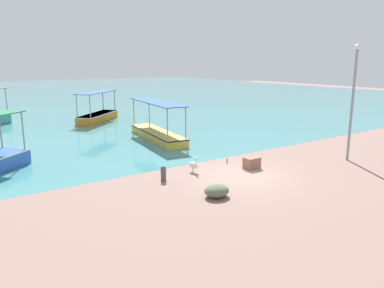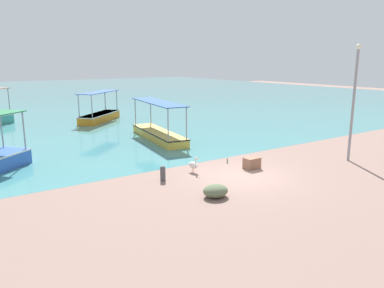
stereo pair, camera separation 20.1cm
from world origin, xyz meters
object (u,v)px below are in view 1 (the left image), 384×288
(mooring_bollard, at_px, (163,173))
(net_pile, at_px, (217,191))
(pelican, at_px, (194,165))
(fishing_boat_far_left, at_px, (158,132))
(fishing_boat_center, at_px, (98,115))
(cargo_crate, at_px, (252,163))
(glass_bottle, at_px, (227,161))
(lamp_post, at_px, (353,97))

(mooring_bollard, distance_m, net_pile, 3.05)
(pelican, bearing_deg, net_pile, -109.65)
(fishing_boat_far_left, bearing_deg, fishing_boat_center, 93.21)
(fishing_boat_center, bearing_deg, cargo_crate, -87.22)
(pelican, distance_m, glass_bottle, 2.52)
(cargo_crate, bearing_deg, net_pile, -151.42)
(pelican, xyz_separation_m, cargo_crate, (2.79, -1.10, -0.10))
(mooring_bollard, height_order, cargo_crate, mooring_bollard)
(net_pile, bearing_deg, fishing_boat_center, 81.67)
(mooring_bollard, relative_size, cargo_crate, 0.90)
(fishing_boat_center, distance_m, fishing_boat_far_left, 9.75)
(lamp_post, relative_size, mooring_bollard, 8.80)
(fishing_boat_center, height_order, cargo_crate, fishing_boat_center)
(pelican, bearing_deg, fishing_boat_far_left, 72.68)
(fishing_boat_center, bearing_deg, fishing_boat_far_left, -86.79)
(pelican, distance_m, cargo_crate, 3.00)
(fishing_boat_center, relative_size, pelican, 6.17)
(net_pile, xyz_separation_m, glass_bottle, (3.63, 3.68, -0.15))
(pelican, xyz_separation_m, glass_bottle, (2.46, 0.42, -0.27))
(pelican, distance_m, lamp_post, 9.19)
(lamp_post, distance_m, net_pile, 9.87)
(fishing_boat_far_left, distance_m, lamp_post, 12.46)
(mooring_bollard, bearing_deg, net_pile, -76.81)
(fishing_boat_center, bearing_deg, lamp_post, -72.82)
(fishing_boat_center, height_order, fishing_boat_far_left, fishing_boat_center)
(cargo_crate, bearing_deg, fishing_boat_far_left, 92.32)
(fishing_boat_center, height_order, pelican, fishing_boat_center)
(fishing_boat_center, xyz_separation_m, mooring_bollard, (-3.74, -17.81, -0.16))
(fishing_boat_far_left, distance_m, pelican, 8.15)
(fishing_boat_center, distance_m, glass_bottle, 17.11)
(pelican, relative_size, lamp_post, 0.13)
(net_pile, bearing_deg, mooring_bollard, 103.19)
(fishing_boat_far_left, bearing_deg, mooring_bollard, -117.96)
(pelican, bearing_deg, glass_bottle, 9.77)
(mooring_bollard, xyz_separation_m, glass_bottle, (4.32, 0.71, -0.26))
(mooring_bollard, relative_size, glass_bottle, 2.57)
(mooring_bollard, distance_m, cargo_crate, 4.71)
(lamp_post, xyz_separation_m, glass_bottle, (-5.72, 3.30, -3.31))
(glass_bottle, bearing_deg, pelican, -170.23)
(lamp_post, distance_m, glass_bottle, 7.39)
(mooring_bollard, distance_m, glass_bottle, 4.39)
(lamp_post, bearing_deg, fishing_boat_far_left, 118.40)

